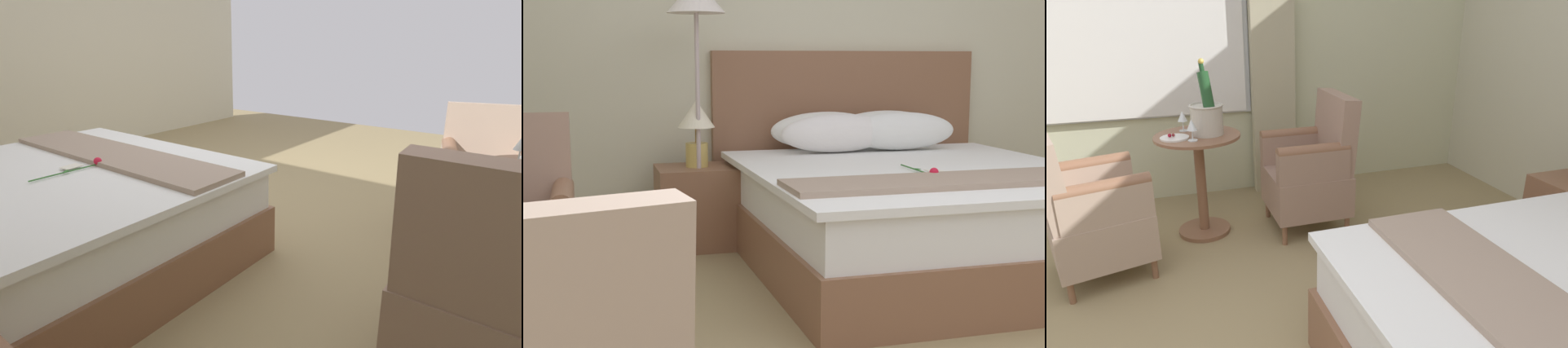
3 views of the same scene
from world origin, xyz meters
The scene contains 8 objects.
wall_window_side centered at (-2.87, 0.00, 1.43)m, with size 0.27×6.02×2.86m.
side_table_round centered at (-2.06, 0.35, 0.43)m, with size 0.58×0.58×0.73m.
champagne_bucket centered at (-2.05, 0.43, 0.87)m, with size 0.23×0.23×0.50m.
wine_glass_near_bucket centered at (-2.20, 0.28, 0.83)m, with size 0.07×0.07×0.14m.
wine_glass_near_edge centered at (-1.92, 0.31, 0.83)m, with size 0.07×0.07×0.14m.
snack_plate centered at (-2.01, 0.20, 0.74)m, with size 0.19×0.19×0.04m.
armchair_by_window centered at (-1.92, 1.13, 0.44)m, with size 0.56×0.57×0.98m.
armchair_facing_bed centered at (-1.70, -0.33, 0.41)m, with size 0.69×0.69×0.92m.
Camera 3 is at (1.06, 0.08, 1.56)m, focal length 32.00 mm.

